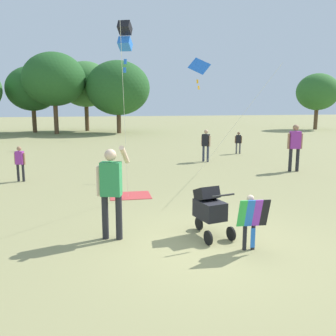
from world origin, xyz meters
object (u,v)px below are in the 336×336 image
at_px(kite_adult_black, 125,37).
at_px(person_sitting_far, 206,143).
at_px(child_with_butterfly_kite, 250,217).
at_px(kite_orange_delta, 201,71).
at_px(stroller, 209,207).
at_px(person_adult_flyer, 111,186).
at_px(picnic_blanket, 130,196).
at_px(person_kid_running, 295,144).
at_px(person_couple_left, 238,141).
at_px(person_red_shirt, 20,161).

height_order(kite_adult_black, person_sitting_far, kite_adult_black).
bearing_deg(child_with_butterfly_kite, kite_orange_delta, 81.21).
relative_size(stroller, person_sitting_far, 0.78).
bearing_deg(kite_orange_delta, person_adult_flyer, -119.87).
bearing_deg(picnic_blanket, kite_orange_delta, 44.76).
bearing_deg(person_sitting_far, person_kid_running, -47.12).
relative_size(kite_adult_black, person_couple_left, 4.23).
relative_size(person_sitting_far, person_couple_left, 1.28).
distance_m(kite_orange_delta, person_couple_left, 6.56).
bearing_deg(person_adult_flyer, kite_orange_delta, 60.13).
height_order(child_with_butterfly_kite, person_couple_left, person_couple_left).
bearing_deg(child_with_butterfly_kite, person_couple_left, 69.39).
bearing_deg(stroller, person_adult_flyer, 173.33).
xyz_separation_m(stroller, kite_orange_delta, (1.63, 6.40, 3.15)).
distance_m(person_adult_flyer, person_red_shirt, 6.61).
xyz_separation_m(person_adult_flyer, person_kid_running, (7.22, 5.89, -0.02)).
height_order(kite_adult_black, picnic_blanket, kite_adult_black).
bearing_deg(person_couple_left, person_red_shirt, -153.22).
xyz_separation_m(kite_adult_black, person_couple_left, (6.34, 7.72, -3.69)).
relative_size(child_with_butterfly_kite, person_red_shirt, 0.86).
height_order(kite_adult_black, person_couple_left, kite_adult_black).
xyz_separation_m(stroller, person_kid_running, (5.31, 6.12, 0.46)).
height_order(person_adult_flyer, person_kid_running, person_adult_flyer).
relative_size(child_with_butterfly_kite, picnic_blanket, 0.89).
bearing_deg(picnic_blanket, person_adult_flyer, -101.21).
height_order(person_adult_flyer, person_red_shirt, person_adult_flyer).
bearing_deg(person_kid_running, child_with_butterfly_kite, -124.57).
height_order(person_sitting_far, person_couple_left, person_sitting_far).
bearing_deg(person_couple_left, person_kid_running, -86.51).
relative_size(stroller, person_kid_running, 0.62).
bearing_deg(person_sitting_far, child_with_butterfly_kite, -102.15).
xyz_separation_m(person_adult_flyer, kite_orange_delta, (3.55, 6.18, 2.68)).
bearing_deg(person_adult_flyer, picnic_blanket, 78.79).
xyz_separation_m(person_adult_flyer, picnic_blanket, (0.66, 3.31, -1.07)).
height_order(kite_orange_delta, person_red_shirt, kite_orange_delta).
relative_size(person_adult_flyer, stroller, 1.67).
distance_m(person_red_shirt, picnic_blanket, 4.42).
xyz_separation_m(kite_adult_black, kite_orange_delta, (2.97, 3.02, -0.60)).
bearing_deg(child_with_butterfly_kite, person_kid_running, 55.43).
relative_size(kite_orange_delta, person_red_shirt, 3.56).
bearing_deg(stroller, person_couple_left, 65.75).
height_order(person_kid_running, picnic_blanket, person_kid_running).
distance_m(stroller, person_kid_running, 8.11).
bearing_deg(person_adult_flyer, person_kid_running, 39.20).
bearing_deg(person_kid_running, stroller, -130.94).
bearing_deg(picnic_blanket, person_red_shirt, 142.30).
height_order(child_with_butterfly_kite, picnic_blanket, child_with_butterfly_kite).
bearing_deg(picnic_blanket, person_couple_left, 50.39).
relative_size(kite_adult_black, person_kid_running, 2.64).
height_order(stroller, person_red_shirt, person_red_shirt).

